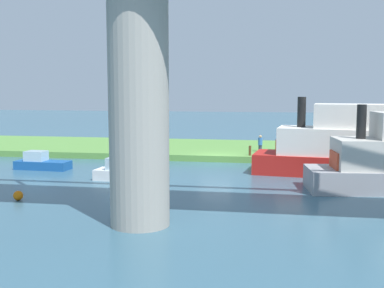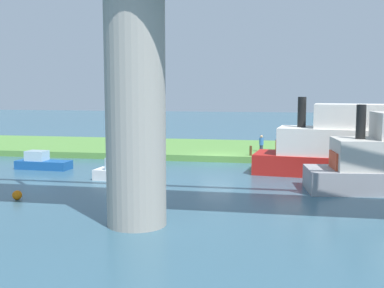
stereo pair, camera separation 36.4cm
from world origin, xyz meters
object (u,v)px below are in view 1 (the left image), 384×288
object	(u,v)px
person_on_bank	(260,143)
motorboat_red	(41,163)
mooring_post	(250,151)
marker_buoy	(18,196)
houseboat_blue	(127,172)
pontoon_yellow	(337,146)
bridge_pylon	(139,103)

from	to	relation	value
person_on_bank	motorboat_red	world-z (taller)	person_on_bank
mooring_post	marker_buoy	bearing A→B (deg)	53.74
mooring_post	houseboat_blue	bearing A→B (deg)	50.87
mooring_post	pontoon_yellow	bearing A→B (deg)	141.14
motorboat_red	marker_buoy	bearing A→B (deg)	110.41
bridge_pylon	pontoon_yellow	world-z (taller)	bridge_pylon
bridge_pylon	pontoon_yellow	xyz separation A→B (m)	(-9.70, -13.58, -3.23)
mooring_post	pontoon_yellow	world-z (taller)	pontoon_yellow
bridge_pylon	motorboat_red	size ratio (longest dim) A/B	2.59
pontoon_yellow	marker_buoy	xyz separation A→B (m)	(17.16, 10.34, -1.67)
mooring_post	motorboat_red	size ratio (longest dim) A/B	0.19
mooring_post	houseboat_blue	distance (m)	11.53
person_on_bank	mooring_post	bearing A→B (deg)	73.65
bridge_pylon	mooring_post	world-z (taller)	bridge_pylon
pontoon_yellow	motorboat_red	distance (m)	20.64
pontoon_yellow	person_on_bank	bearing A→B (deg)	-54.09
person_on_bank	pontoon_yellow	bearing A→B (deg)	125.91
mooring_post	houseboat_blue	world-z (taller)	houseboat_blue
motorboat_red	pontoon_yellow	bearing A→B (deg)	-176.64
motorboat_red	marker_buoy	world-z (taller)	motorboat_red
bridge_pylon	houseboat_blue	xyz separation A→B (m)	(3.60, -9.49, -4.65)
motorboat_red	bridge_pylon	bearing A→B (deg)	131.28
marker_buoy	mooring_post	bearing A→B (deg)	-126.26
motorboat_red	marker_buoy	size ratio (longest dim) A/B	7.97
person_on_bank	pontoon_yellow	world-z (taller)	pontoon_yellow
person_on_bank	mooring_post	world-z (taller)	person_on_bank
mooring_post	houseboat_blue	xyz separation A→B (m)	(7.27, 8.94, -0.38)
motorboat_red	mooring_post	bearing A→B (deg)	-157.38
mooring_post	pontoon_yellow	distance (m)	7.80
motorboat_red	houseboat_blue	distance (m)	7.82
bridge_pylon	mooring_post	distance (m)	19.27
mooring_post	marker_buoy	size ratio (longest dim) A/B	1.54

